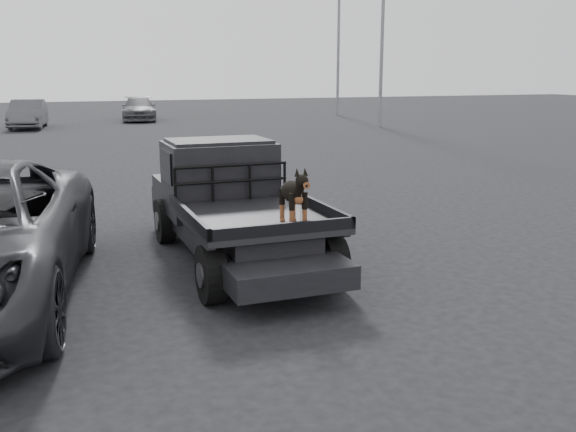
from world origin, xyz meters
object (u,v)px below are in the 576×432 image
object	(u,v)px
distant_car_a	(28,114)
floodlight_far	(339,3)
flatbed_ute	(236,232)
dog	(293,196)
distant_car_b	(139,109)

from	to	relation	value
distant_car_a	floodlight_far	distance (m)	20.65
flatbed_ute	dog	world-z (taller)	dog
dog	floodlight_far	bearing A→B (deg)	63.87
distant_car_b	distant_car_a	bearing A→B (deg)	-142.97
distant_car_a	distant_car_b	distance (m)	7.06
distant_car_b	flatbed_ute	bearing A→B (deg)	-87.59
distant_car_a	distant_car_b	world-z (taller)	distant_car_a
flatbed_ute	floodlight_far	xyz separation A→B (m)	(15.96, 30.27, 6.77)
flatbed_ute	distant_car_a	distance (m)	27.04
distant_car_a	floodlight_far	world-z (taller)	floodlight_far
distant_car_a	distant_car_b	bearing A→B (deg)	35.62
distant_car_a	floodlight_far	xyz separation A→B (m)	(19.29, 3.44, 6.50)
distant_car_b	floodlight_far	world-z (taller)	floodlight_far
dog	distant_car_a	distance (m)	28.69
dog	distant_car_b	size ratio (longest dim) A/B	0.15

